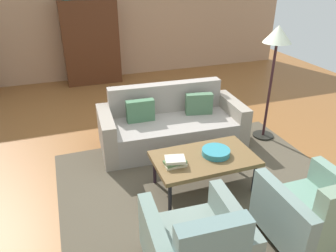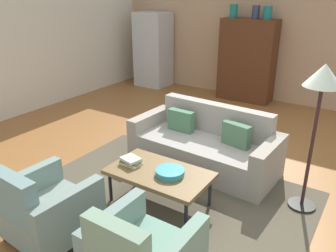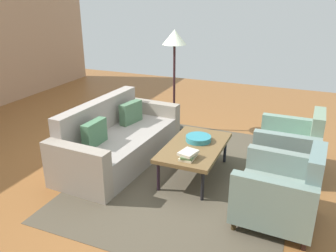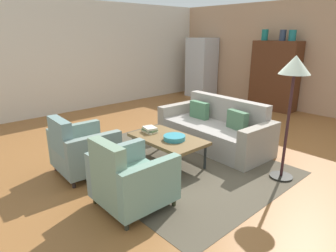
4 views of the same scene
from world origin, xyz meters
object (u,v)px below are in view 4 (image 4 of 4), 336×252
(coffee_table, at_px, (168,140))
(refrigerator, at_px, (201,68))
(vase_round, at_px, (283,35))
(vase_tall, at_px, (265,35))
(floor_lamp, at_px, (294,77))
(couch, at_px, (216,130))
(book_stack, at_px, (150,130))
(armchair_right, at_px, (129,181))
(vase_small, at_px, (292,35))
(fruit_bowl, at_px, (174,138))
(cabinet, at_px, (275,76))
(armchair_left, at_px, (81,151))

(coffee_table, bearing_deg, refrigerator, 126.03)
(coffee_table, xyz_separation_m, vase_round, (-0.60, 4.48, 1.54))
(vase_round, bearing_deg, vase_tall, 180.00)
(coffee_table, bearing_deg, vase_tall, 103.74)
(vase_round, distance_m, floor_lamp, 4.18)
(couch, bearing_deg, refrigerator, -42.14)
(book_stack, height_order, refrigerator, refrigerator)
(armchair_right, relative_size, vase_small, 3.33)
(coffee_table, height_order, vase_round, vase_round)
(vase_tall, relative_size, refrigerator, 0.15)
(book_stack, bearing_deg, vase_tall, 98.90)
(couch, bearing_deg, book_stack, 75.30)
(book_stack, relative_size, vase_round, 0.96)
(vase_tall, distance_m, vase_small, 0.75)
(fruit_bowl, height_order, vase_round, vase_round)
(armchair_right, relative_size, vase_tall, 3.12)
(fruit_bowl, xyz_separation_m, book_stack, (-0.53, -0.05, 0.01))
(couch, distance_m, floor_lamp, 1.88)
(couch, distance_m, vase_tall, 3.85)
(couch, bearing_deg, vase_round, -76.80)
(coffee_table, height_order, floor_lamp, floor_lamp)
(cabinet, relative_size, floor_lamp, 1.05)
(coffee_table, xyz_separation_m, armchair_left, (-0.60, -1.17, -0.06))
(coffee_table, distance_m, vase_small, 4.75)
(fruit_bowl, relative_size, refrigerator, 0.18)
(vase_round, xyz_separation_m, refrigerator, (-2.59, -0.10, -1.01))
(coffee_table, relative_size, refrigerator, 0.65)
(coffee_table, xyz_separation_m, refrigerator, (-3.19, 4.38, 0.53))
(armchair_left, bearing_deg, book_stack, 82.15)
(fruit_bowl, xyz_separation_m, floor_lamp, (1.31, 0.88, 0.97))
(armchair_left, height_order, book_stack, armchair_left)
(armchair_right, bearing_deg, cabinet, 103.46)
(armchair_right, distance_m, refrigerator, 6.74)
(refrigerator, bearing_deg, armchair_right, -55.69)
(couch, relative_size, vase_tall, 7.60)
(vase_tall, xyz_separation_m, floor_lamp, (2.56, -3.60, -0.50))
(coffee_table, height_order, cabinet, cabinet)
(armchair_left, distance_m, floor_lamp, 3.10)
(book_stack, xyz_separation_m, vase_round, (-0.21, 4.53, 1.45))
(coffee_table, bearing_deg, vase_small, 94.41)
(vase_round, relative_size, refrigerator, 0.15)
(cabinet, distance_m, vase_round, 1.04)
(armchair_right, relative_size, floor_lamp, 0.51)
(cabinet, height_order, vase_round, vase_round)
(book_stack, bearing_deg, armchair_right, -48.63)
(couch, height_order, vase_tall, vase_tall)
(couch, distance_m, book_stack, 1.31)
(couch, bearing_deg, armchair_right, 107.08)
(refrigerator, bearing_deg, cabinet, 2.40)
(refrigerator, distance_m, floor_lamp, 5.84)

